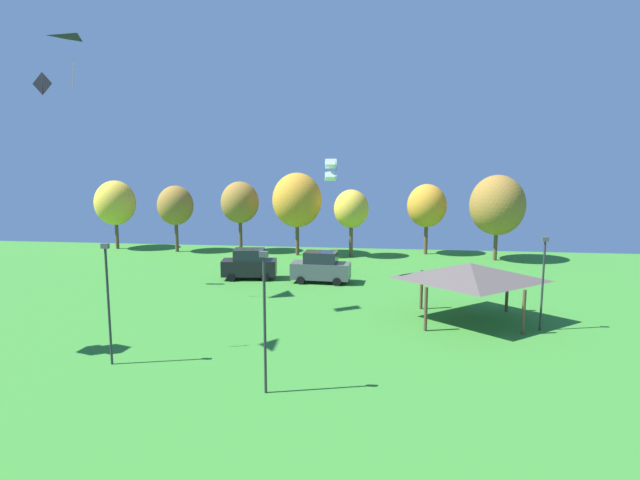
% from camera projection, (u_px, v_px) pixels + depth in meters
% --- Properties ---
extents(kite_flying_0, '(1.97, 2.26, 2.87)m').
position_uv_depth(kite_flying_0, '(78.00, 45.00, 35.89)').
color(kite_flying_0, black).
extents(kite_flying_7, '(0.77, 0.84, 1.31)m').
position_uv_depth(kite_flying_7, '(331.00, 170.00, 33.43)').
color(kite_flying_7, white).
extents(kite_flying_8, '(1.60, 0.21, 1.60)m').
position_uv_depth(kite_flying_8, '(42.00, 84.00, 40.24)').
color(kite_flying_8, black).
extents(parked_car_leftmost, '(4.54, 2.50, 2.46)m').
position_uv_depth(parked_car_leftmost, '(249.00, 264.00, 45.97)').
color(parked_car_leftmost, black).
rests_on(parked_car_leftmost, ground).
extents(parked_car_second_from_left, '(4.70, 2.26, 2.46)m').
position_uv_depth(parked_car_second_from_left, '(321.00, 267.00, 44.74)').
color(parked_car_second_from_left, '#4C5156').
rests_on(parked_car_second_from_left, ground).
extents(park_pavilion, '(7.04, 5.99, 3.60)m').
position_uv_depth(park_pavilion, '(470.00, 271.00, 34.42)').
color(park_pavilion, brown).
rests_on(park_pavilion, ground).
extents(light_post_0, '(0.36, 0.20, 5.48)m').
position_uv_depth(light_post_0, '(543.00, 278.00, 32.55)').
color(light_post_0, '#2D2D33').
rests_on(light_post_0, ground).
extents(light_post_1, '(0.36, 0.20, 5.98)m').
position_uv_depth(light_post_1, '(108.00, 297.00, 27.31)').
color(light_post_1, '#2D2D33').
rests_on(light_post_1, ground).
extents(light_post_2, '(0.36, 0.20, 6.20)m').
position_uv_depth(light_post_2, '(265.00, 314.00, 24.02)').
color(light_post_2, '#2D2D33').
rests_on(light_post_2, ground).
extents(treeline_tree_0, '(4.23, 4.23, 7.18)m').
position_uv_depth(treeline_tree_0, '(115.00, 203.00, 59.48)').
color(treeline_tree_0, brown).
rests_on(treeline_tree_0, ground).
extents(treeline_tree_1, '(3.64, 3.64, 6.77)m').
position_uv_depth(treeline_tree_1, '(175.00, 206.00, 57.72)').
color(treeline_tree_1, brown).
rests_on(treeline_tree_1, ground).
extents(treeline_tree_2, '(3.83, 3.83, 7.20)m').
position_uv_depth(treeline_tree_2, '(240.00, 203.00, 57.46)').
color(treeline_tree_2, brown).
rests_on(treeline_tree_2, ground).
extents(treeline_tree_3, '(4.85, 4.85, 8.14)m').
position_uv_depth(treeline_tree_3, '(297.00, 200.00, 55.71)').
color(treeline_tree_3, brown).
rests_on(treeline_tree_3, ground).
extents(treeline_tree_4, '(3.36, 3.36, 6.57)m').
position_uv_depth(treeline_tree_4, '(351.00, 209.00, 54.86)').
color(treeline_tree_4, brown).
rests_on(treeline_tree_4, ground).
extents(treeline_tree_5, '(3.89, 3.89, 7.01)m').
position_uv_depth(treeline_tree_5, '(427.00, 206.00, 56.38)').
color(treeline_tree_5, brown).
rests_on(treeline_tree_5, ground).
extents(treeline_tree_6, '(5.12, 5.12, 8.05)m').
position_uv_depth(treeline_tree_6, '(497.00, 205.00, 53.13)').
color(treeline_tree_6, brown).
rests_on(treeline_tree_6, ground).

